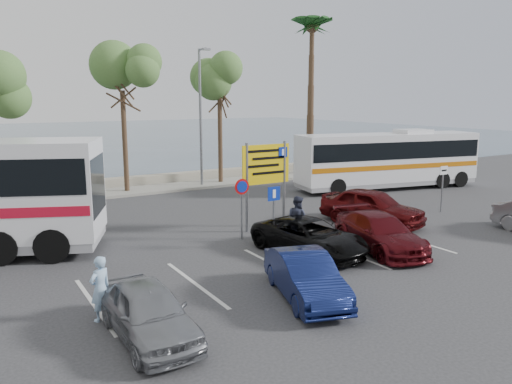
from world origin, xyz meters
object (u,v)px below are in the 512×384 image
car_maroon (380,232)px  car_red (372,207)px  car_silver_a (148,312)px  car_blue (305,276)px  suv_black (310,237)px  pedestrian_near (100,288)px  coach_bus_right (388,162)px  direction_sign (266,171)px  street_lamp_right (201,111)px  pedestrian_far (297,219)px

car_maroon → car_red: (2.40, 2.87, 0.13)m
car_silver_a → car_blue: car_silver_a is taller
car_blue → suv_black: car_blue is taller
car_red → pedestrian_near: pedestrian_near is taller
coach_bus_right → car_red: (-6.97, -5.89, -0.85)m
coach_bus_right → suv_black: 14.17m
car_maroon → car_red: size_ratio=0.98×
car_silver_a → car_blue: (4.38, 0.00, -0.01)m
coach_bus_right → car_blue: (-14.27, -10.89, -1.00)m
direction_sign → car_red: size_ratio=0.80×
car_blue → car_red: car_red is taller
pedestrian_near → car_blue: bearing=138.7°
coach_bus_right → suv_black: size_ratio=2.60×
direction_sign → car_maroon: size_ratio=0.82×
car_red → coach_bus_right: bearing=24.0°
street_lamp_right → car_silver_a: bearing=-118.9°
direction_sign → car_red: 4.91m
street_lamp_right → car_silver_a: street_lamp_right is taller
direction_sign → pedestrian_near: bearing=-147.2°
direction_sign → pedestrian_far: direction_sign is taller
car_red → car_maroon: bearing=-146.1°
car_blue → pedestrian_near: 5.27m
suv_black → pedestrian_far: (0.50, 1.42, 0.27)m
direction_sign → coach_bus_right: bearing=20.4°
coach_bus_right → suv_black: bearing=-146.4°
street_lamp_right → coach_bus_right: 11.51m
coach_bus_right → suv_black: (-11.77, -7.82, -1.01)m
car_maroon → pedestrian_far: bearing=141.7°
car_maroon → suv_black: car_maroon is taller
car_silver_a → pedestrian_near: pedestrian_near is taller
car_red → pedestrian_near: (-12.35, -3.50, 0.04)m
car_blue → pedestrian_near: size_ratio=2.34×
street_lamp_right → direction_sign: 10.73m
pedestrian_near → suv_black: bearing=167.0°
car_blue → car_red: bearing=51.5°
car_maroon → street_lamp_right: bearing=102.5°
pedestrian_far → pedestrian_near: bearing=95.2°
street_lamp_right → car_silver_a: (-9.38, -17.02, -3.97)m
suv_black → pedestrian_near: size_ratio=2.72×
coach_bus_right → car_silver_a: size_ratio=3.09×
coach_bus_right → car_maroon: size_ratio=2.60×
car_blue → suv_black: bearing=68.0°
car_red → pedestrian_far: bearing=170.5°
direction_sign → car_blue: size_ratio=0.95×
car_blue → car_red: (7.30, 5.00, 0.15)m
car_red → car_blue: bearing=-161.7°
direction_sign → pedestrian_far: size_ratio=2.05×
pedestrian_near → pedestrian_far: 8.59m
car_silver_a → pedestrian_far: pedestrian_far is taller
direction_sign → pedestrian_near: 9.72m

